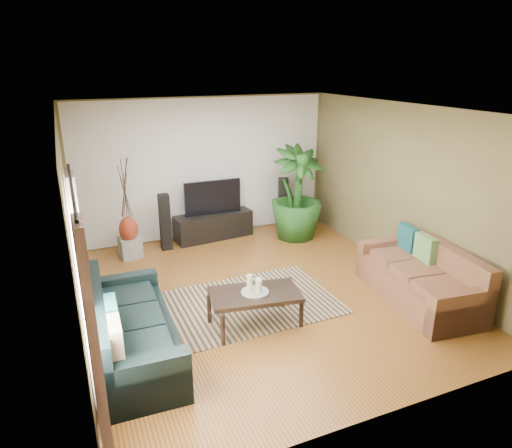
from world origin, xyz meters
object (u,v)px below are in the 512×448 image
sofa_right (419,273)px  vase (129,229)px  side_table (112,298)px  speaker_right (283,203)px  pedestal (130,247)px  tv_stand (214,226)px  speaker_left (165,222)px  coffee_table (255,309)px  sofa_left (132,324)px  television (213,197)px  potted_plant (296,193)px

sofa_right → vase: bearing=-124.6°
sofa_right → vase: sofa_right is taller
sofa_right → side_table: sofa_right is taller
sofa_right → side_table: bearing=-100.6°
side_table → speaker_right: bearing=31.0°
speaker_right → pedestal: 3.20m
tv_stand → speaker_left: size_ratio=1.45×
coffee_table → side_table: size_ratio=2.41×
sofa_left → speaker_left: bearing=-17.2°
coffee_table → speaker_left: (-0.51, 3.05, 0.29)m
tv_stand → side_table: size_ratio=3.15×
coffee_table → side_table: side_table is taller
tv_stand → pedestal: size_ratio=4.23×
sofa_left → television: size_ratio=1.91×
pedestal → sofa_left: bearing=-97.5°
tv_stand → speaker_right: 1.54m
vase → side_table: (-0.52, -1.89, -0.28)m
tv_stand → vase: 1.71m
television → vase: bearing=-169.1°
coffee_table → tv_stand: bearing=90.7°
speaker_left → speaker_right: 2.50m
speaker_left → speaker_right: speaker_right is taller
tv_stand → television: 0.58m
television → speaker_right: (1.51, 0.00, -0.30)m
speaker_right → vase: bearing=-154.6°
tv_stand → pedestal: tv_stand is taller
speaker_left → side_table: 2.36m
side_table → tv_stand: bearing=45.6°
tv_stand → television: (0.00, 0.00, 0.58)m
sofa_left → speaker_right: (3.56, 3.31, 0.11)m
speaker_left → side_table: speaker_left is taller
coffee_table → tv_stand: (0.48, 3.24, 0.02)m
tv_stand → speaker_left: speaker_left is taller
television → tv_stand: bearing=180.0°
potted_plant → pedestal: potted_plant is taller
speaker_right → side_table: speaker_right is taller
coffee_table → pedestal: bearing=121.0°
tv_stand → potted_plant: 1.74m
sofa_right → speaker_right: size_ratio=1.89×
speaker_left → vase: speaker_left is taller
sofa_left → pedestal: (0.39, 2.99, -0.25)m
television → potted_plant: bearing=-21.5°
potted_plant → vase: size_ratio=3.93×
coffee_table → speaker_right: bearing=67.6°
tv_stand → sofa_left: bearing=-127.8°
sofa_right → coffee_table: 2.45m
vase → sofa_left: bearing=-97.5°
tv_stand → vase: bearing=-175.0°
sofa_left → speaker_left: 3.30m
sofa_left → pedestal: bearing=-5.9°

